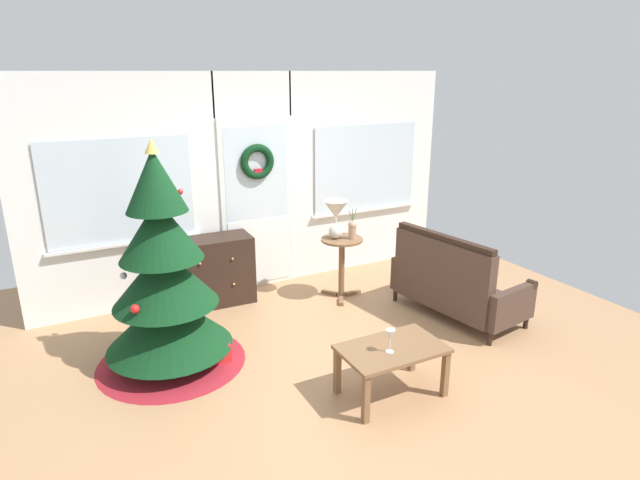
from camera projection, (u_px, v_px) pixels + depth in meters
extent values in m
plane|color=#AD7F56|center=(343.00, 359.00, 4.90)|extent=(6.76, 6.76, 0.00)
cube|color=white|center=(120.00, 197.00, 5.58)|extent=(2.15, 0.08, 2.55)
cube|color=white|center=(364.00, 172.00, 6.95)|extent=(2.15, 0.08, 2.55)
cube|color=white|center=(252.00, 94.00, 5.95)|extent=(0.94, 0.08, 0.50)
cube|color=silver|center=(257.00, 205.00, 6.31)|extent=(0.90, 0.05, 2.05)
cube|color=white|center=(259.00, 251.00, 6.46)|extent=(0.78, 0.02, 0.80)
cube|color=silver|center=(257.00, 174.00, 6.17)|extent=(0.78, 0.01, 1.10)
cube|color=silver|center=(120.00, 192.00, 5.51)|extent=(1.50, 0.01, 1.10)
cube|color=silver|center=(366.00, 167.00, 6.88)|extent=(1.50, 0.01, 1.10)
cube|color=silver|center=(126.00, 244.00, 5.67)|extent=(1.59, 0.06, 0.03)
cube|color=silver|center=(365.00, 210.00, 7.04)|extent=(1.59, 0.06, 0.03)
torus|color=black|center=(257.00, 162.00, 6.10)|extent=(0.41, 0.09, 0.41)
cube|color=red|center=(258.00, 173.00, 6.12)|extent=(0.10, 0.02, 0.10)
cylinder|color=#4C331E|center=(171.00, 351.00, 4.82)|extent=(0.10, 0.10, 0.23)
cone|color=maroon|center=(172.00, 357.00, 4.84)|extent=(1.34, 1.34, 0.10)
cone|color=#0F3819|center=(168.00, 320.00, 4.73)|extent=(1.12, 1.12, 0.53)
cone|color=#0F3819|center=(164.00, 276.00, 4.60)|extent=(0.92, 0.92, 0.53)
cone|color=#0F3819|center=(159.00, 230.00, 4.47)|extent=(0.72, 0.72, 0.53)
cone|color=#0F3819|center=(155.00, 180.00, 4.34)|extent=(0.51, 0.51, 0.53)
cone|color=#E0BC4C|center=(151.00, 146.00, 4.25)|extent=(0.12, 0.12, 0.12)
sphere|color=red|center=(180.00, 192.00, 4.53)|extent=(0.05, 0.05, 0.05)
sphere|color=gold|center=(175.00, 211.00, 4.66)|extent=(0.07, 0.07, 0.07)
sphere|color=silver|center=(123.00, 276.00, 4.56)|extent=(0.06, 0.06, 0.06)
sphere|color=#264CB2|center=(144.00, 183.00, 4.50)|extent=(0.06, 0.06, 0.06)
sphere|color=red|center=(135.00, 309.00, 4.28)|extent=(0.08, 0.08, 0.08)
cube|color=black|center=(212.00, 271.00, 5.98)|extent=(0.92, 0.45, 0.78)
sphere|color=tan|center=(200.00, 264.00, 5.66)|extent=(0.03, 0.03, 0.03)
sphere|color=tan|center=(233.00, 259.00, 5.81)|extent=(0.03, 0.03, 0.03)
sphere|color=tan|center=(202.00, 290.00, 5.75)|extent=(0.03, 0.03, 0.03)
sphere|color=tan|center=(234.00, 284.00, 5.90)|extent=(0.03, 0.03, 0.03)
cylinder|color=black|center=(526.00, 322.00, 5.47)|extent=(0.05, 0.05, 0.14)
cylinder|color=black|center=(431.00, 283.00, 6.48)|extent=(0.05, 0.05, 0.14)
cylinder|color=black|center=(490.00, 338.00, 5.14)|extent=(0.05, 0.05, 0.14)
cylinder|color=black|center=(395.00, 295.00, 6.14)|extent=(0.05, 0.05, 0.14)
cube|color=#473328|center=(458.00, 296.00, 5.76)|extent=(0.89, 1.34, 0.14)
cube|color=#473328|center=(442.00, 269.00, 5.48)|extent=(0.30, 1.25, 0.62)
cube|color=black|center=(444.00, 238.00, 5.37)|extent=(0.26, 1.22, 0.06)
cube|color=#473328|center=(513.00, 307.00, 5.21)|extent=(0.67, 0.18, 0.38)
cylinder|color=black|center=(532.00, 284.00, 5.33)|extent=(0.10, 0.10, 0.09)
cube|color=#473328|center=(414.00, 268.00, 6.24)|extent=(0.67, 0.18, 0.38)
cylinder|color=black|center=(432.00, 250.00, 6.35)|extent=(0.10, 0.10, 0.09)
cylinder|color=brown|center=(342.00, 240.00, 6.03)|extent=(0.48, 0.48, 0.02)
cylinder|color=brown|center=(342.00, 269.00, 6.14)|extent=(0.07, 0.07, 0.70)
cube|color=brown|center=(353.00, 293.00, 6.31)|extent=(0.20, 0.05, 0.04)
cube|color=brown|center=(330.00, 293.00, 6.32)|extent=(0.14, 0.20, 0.04)
cube|color=brown|center=(341.00, 301.00, 6.09)|extent=(0.14, 0.20, 0.04)
sphere|color=silver|center=(336.00, 232.00, 6.01)|extent=(0.16, 0.16, 0.16)
cylinder|color=silver|center=(336.00, 221.00, 5.97)|extent=(0.02, 0.02, 0.06)
cone|color=silver|center=(336.00, 209.00, 5.93)|extent=(0.28, 0.28, 0.20)
cylinder|color=tan|center=(352.00, 232.00, 6.00)|extent=(0.09, 0.09, 0.16)
sphere|color=tan|center=(352.00, 225.00, 5.97)|extent=(0.10, 0.10, 0.10)
cylinder|color=#4C7042|center=(351.00, 217.00, 5.93)|extent=(0.07, 0.01, 0.17)
cylinder|color=#4C7042|center=(353.00, 217.00, 5.94)|extent=(0.01, 0.01, 0.18)
cylinder|color=#4C7042|center=(354.00, 216.00, 5.95)|extent=(0.07, 0.01, 0.17)
cube|color=brown|center=(392.00, 349.00, 4.25)|extent=(0.85, 0.53, 0.03)
cube|color=brown|center=(366.00, 399.00, 3.96)|extent=(0.05, 0.05, 0.40)
cube|color=brown|center=(445.00, 374.00, 4.30)|extent=(0.05, 0.05, 0.40)
cube|color=brown|center=(337.00, 371.00, 4.34)|extent=(0.05, 0.05, 0.40)
cube|color=brown|center=(412.00, 350.00, 4.67)|extent=(0.05, 0.05, 0.40)
cylinder|color=silver|center=(390.00, 352.00, 4.17)|extent=(0.06, 0.06, 0.01)
cylinder|color=silver|center=(390.00, 346.00, 4.16)|extent=(0.01, 0.01, 0.10)
cone|color=silver|center=(390.00, 335.00, 4.13)|extent=(0.08, 0.08, 0.09)
cube|color=red|center=(219.00, 353.00, 4.82)|extent=(0.19, 0.17, 0.19)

